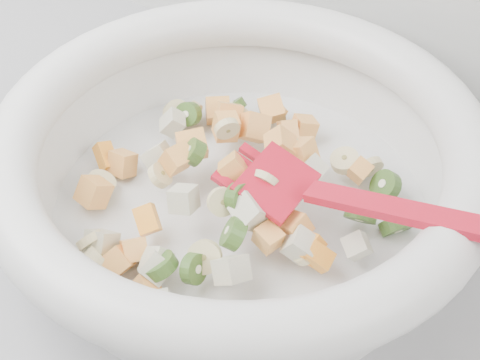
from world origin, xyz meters
The scene contains 1 object.
mixing_bowl centered at (0.14, 1.50, 0.96)m, with size 0.47×0.42×0.13m.
Camera 1 is at (0.41, 1.13, 1.38)m, focal length 55.00 mm.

